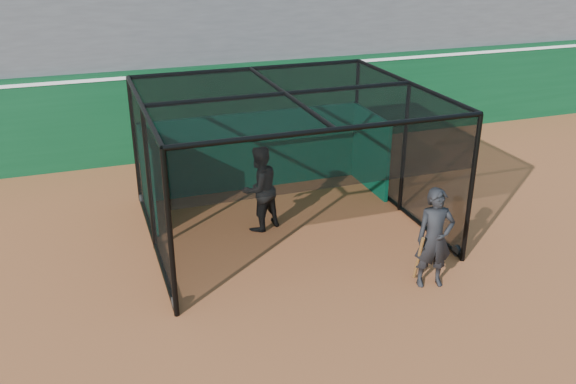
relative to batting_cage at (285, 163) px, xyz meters
name	(u,v)px	position (x,y,z in m)	size (l,w,h in m)	color
ground	(290,323)	(-1.06, -3.30, -1.45)	(120.00, 120.00, 0.00)	#9A532C
outfield_wall	(187,110)	(-1.06, 5.20, -0.16)	(50.00, 0.50, 2.50)	#0A3C1D
batting_cage	(285,163)	(0.00, 0.00, 0.00)	(5.58, 5.01, 2.91)	black
batter	(259,189)	(-0.52, 0.13, -0.54)	(0.89, 0.69, 1.82)	black
on_deck_player	(434,238)	(1.70, -3.01, -0.53)	(0.75, 0.57, 1.84)	black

